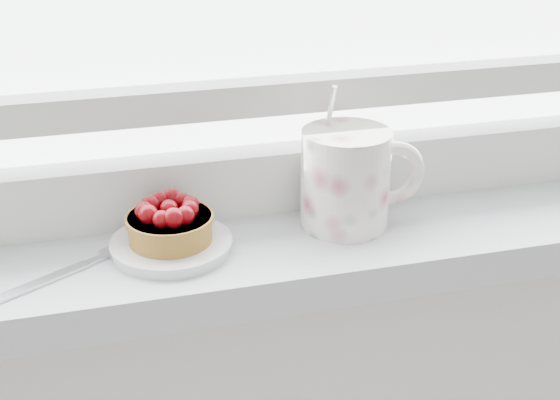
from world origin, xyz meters
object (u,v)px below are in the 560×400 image
object	(u,v)px
floral_mug	(349,177)
fork	(72,270)
raspberry_tart	(169,222)
saucer	(171,245)

from	to	relation	value
floral_mug	fork	distance (m)	0.30
raspberry_tart	saucer	bearing A→B (deg)	-20.41
raspberry_tart	fork	distance (m)	0.10
raspberry_tart	floral_mug	xyz separation A→B (m)	(0.19, 0.01, 0.02)
saucer	raspberry_tart	xyz separation A→B (m)	(-0.00, 0.00, 0.03)
floral_mug	raspberry_tart	bearing A→B (deg)	-176.84
saucer	floral_mug	size ratio (longest dim) A/B	0.81
saucer	fork	bearing A→B (deg)	-170.40
saucer	floral_mug	distance (m)	0.20
fork	raspberry_tart	bearing A→B (deg)	9.68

